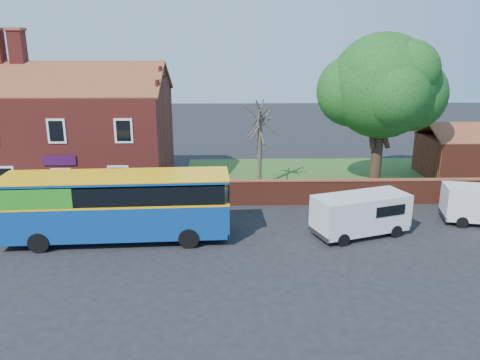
{
  "coord_description": "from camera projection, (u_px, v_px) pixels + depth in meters",
  "views": [
    {
      "loc": [
        3.3,
        -20.49,
        9.54
      ],
      "look_at": [
        3.95,
        5.0,
        2.18
      ],
      "focal_mm": 35.0,
      "sensor_mm": 36.0,
      "label": 1
    }
  ],
  "objects": [
    {
      "name": "bus",
      "position": [
        110.0,
        204.0,
        23.34
      ],
      "size": [
        11.28,
        3.36,
        3.39
      ],
      "rotation": [
        0.0,
        0.0,
        0.05
      ],
      "color": "navy",
      "rests_on": "ground"
    },
    {
      "name": "outbuilding",
      "position": [
        479.0,
        156.0,
        34.83
      ],
      "size": [
        8.2,
        5.06,
        4.17
      ],
      "color": "maroon",
      "rests_on": "ground"
    },
    {
      "name": "bare_tree",
      "position": [
        260.0,
        145.0,
        32.06
      ],
      "size": [
        2.16,
        2.57,
        5.76
      ],
      "color": "#4C4238",
      "rests_on": "ground"
    },
    {
      "name": "large_tree",
      "position": [
        382.0,
        89.0,
        30.33
      ],
      "size": [
        8.53,
        6.75,
        10.4
      ],
      "color": "black",
      "rests_on": "ground"
    },
    {
      "name": "van_near",
      "position": [
        361.0,
        213.0,
        24.14
      ],
      "size": [
        5.31,
        3.48,
        2.17
      ],
      "rotation": [
        0.0,
        0.0,
        0.33
      ],
      "color": "silver",
      "rests_on": "ground"
    },
    {
      "name": "pavement",
      "position": [
        55.0,
        212.0,
        27.58
      ],
      "size": [
        18.0,
        3.5,
        0.12
      ],
      "primitive_type": "cube",
      "color": "gray",
      "rests_on": "ground"
    },
    {
      "name": "shop_building",
      "position": [
        79.0,
        138.0,
        32.17
      ],
      "size": [
        12.3,
        8.13,
        10.5
      ],
      "color": "maroon",
      "rests_on": "ground"
    },
    {
      "name": "kerb",
      "position": [
        43.0,
        223.0,
        25.9
      ],
      "size": [
        18.0,
        0.15,
        0.14
      ],
      "primitive_type": "cube",
      "color": "slate",
      "rests_on": "ground"
    },
    {
      "name": "ground",
      "position": [
        160.0,
        254.0,
        22.25
      ],
      "size": [
        120.0,
        120.0,
        0.0
      ],
      "primitive_type": "plane",
      "color": "black",
      "rests_on": "ground"
    },
    {
      "name": "boundary_wall",
      "position": [
        384.0,
        191.0,
        29.07
      ],
      "size": [
        22.0,
        0.38,
        1.6
      ],
      "color": "maroon",
      "rests_on": "ground"
    },
    {
      "name": "grass_strip",
      "position": [
        358.0,
        177.0,
        35.05
      ],
      "size": [
        26.0,
        12.0,
        0.04
      ],
      "primitive_type": "cube",
      "color": "#426B28",
      "rests_on": "ground"
    }
  ]
}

